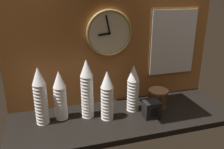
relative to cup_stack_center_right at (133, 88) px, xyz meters
The scene contains 11 objects.
ground_plane 0.22m from the cup_stack_center_right, 148.88° to the right, with size 1.60×0.56×0.04m, color black.
wall_tiled_back 0.42m from the cup_stack_center_right, 112.74° to the left, with size 1.60×0.03×1.05m.
cup_stack_center_right is the anchor object (origin of this frame).
cup_stack_far_left 0.65m from the cup_stack_center_right, behind, with size 0.09×0.09×0.40m.
cup_stack_center 0.22m from the cup_stack_center_right, 163.11° to the right, with size 0.09×0.09×0.35m.
cup_stack_left 0.52m from the cup_stack_center_right, behind, with size 0.09×0.09×0.35m.
cup_stack_center_left 0.34m from the cup_stack_center_right, behind, with size 0.09×0.09×0.42m.
bowl_stack_right 0.24m from the cup_stack_center_right, ahead, with size 0.15×0.15×0.13m.
wall_clock 0.43m from the cup_stack_center_right, 124.79° to the left, with size 0.34×0.03×0.34m.
menu_board 0.53m from the cup_stack_center_right, 24.84° to the left, with size 0.41×0.01×0.54m.
napkin_dispenser 0.20m from the cup_stack_center_right, 57.62° to the right, with size 0.11×0.09×0.12m.
Camera 1 is at (-0.51, -1.41, 0.86)m, focal length 38.00 mm.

